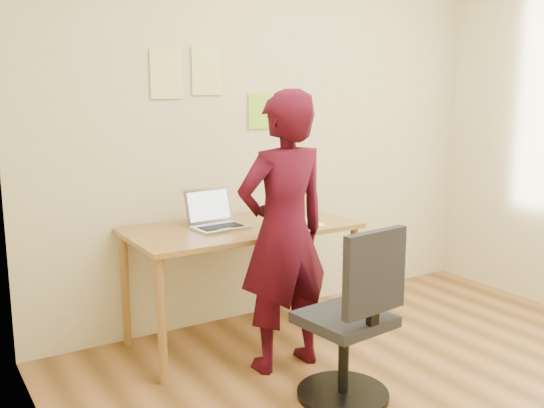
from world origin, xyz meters
TOP-DOWN VIEW (x-y plane):
  - room at (0.00, 0.00)m, footprint 3.58×3.58m
  - desk at (-0.46, 1.38)m, footprint 1.40×0.70m
  - laptop at (-0.61, 1.43)m, footprint 0.33×0.30m
  - paper_sheet at (-0.08, 1.25)m, footprint 0.24×0.30m
  - phone at (-0.22, 1.17)m, footprint 0.08×0.12m
  - wall_note_left at (-0.77, 1.74)m, footprint 0.21×0.00m
  - wall_note_mid at (-0.50, 1.74)m, footprint 0.21×0.00m
  - wall_note_right at (-0.11, 1.74)m, footprint 0.18×0.00m
  - office_chair at (-0.36, 0.40)m, footprint 0.48×0.48m
  - person at (-0.44, 0.93)m, footprint 0.58×0.39m

SIDE VIEW (x-z plane):
  - office_chair at x=-0.36m, z-range -0.07..0.85m
  - desk at x=-0.46m, z-range 0.28..1.02m
  - paper_sheet at x=-0.08m, z-range 0.74..0.74m
  - phone at x=-0.22m, z-range 0.74..0.75m
  - person at x=-0.44m, z-range 0.00..1.57m
  - laptop at x=-0.61m, z-range 0.68..0.90m
  - room at x=0.00m, z-range -0.04..2.74m
  - wall_note_right at x=-0.11m, z-range 1.30..1.54m
  - wall_note_left at x=-0.77m, z-range 1.51..1.81m
  - wall_note_mid at x=-0.50m, z-range 1.53..1.83m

